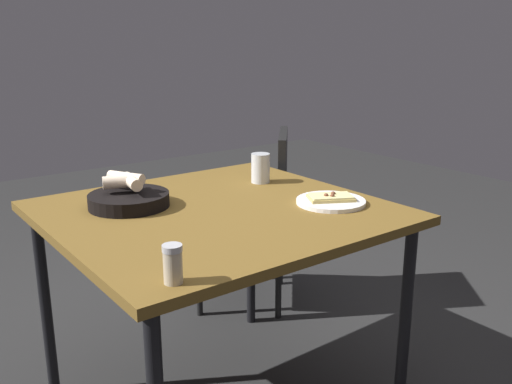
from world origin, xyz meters
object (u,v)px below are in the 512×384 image
at_px(pepper_shaker, 173,266).
at_px(chair_near, 258,206).
at_px(bread_basket, 129,197).
at_px(pizza_plate, 331,201).
at_px(dining_table, 217,227).
at_px(beer_glass, 261,170).

xyz_separation_m(pepper_shaker, chair_near, (-1.03, 1.03, -0.29)).
bearing_deg(chair_near, pepper_shaker, -45.00).
height_order(bread_basket, chair_near, chair_near).
distance_m(pizza_plate, bread_basket, 0.68).
bearing_deg(dining_table, pepper_shaker, -43.01).
bearing_deg(bread_basket, pepper_shaker, -15.75).
relative_size(pizza_plate, chair_near, 0.27).
bearing_deg(dining_table, beer_glass, 119.91).
xyz_separation_m(bread_basket, beer_glass, (0.01, 0.55, 0.02)).
distance_m(beer_glass, chair_near, 0.60).
relative_size(dining_table, pepper_shaker, 11.29).
bearing_deg(beer_glass, pepper_shaker, -49.70).
relative_size(beer_glass, pepper_shaker, 1.23).
distance_m(dining_table, pizza_plate, 0.39).
height_order(pizza_plate, beer_glass, beer_glass).
relative_size(dining_table, beer_glass, 9.17).
height_order(bread_basket, pepper_shaker, bread_basket).
distance_m(bread_basket, beer_glass, 0.55).
height_order(dining_table, beer_glass, beer_glass).
distance_m(pepper_shaker, chair_near, 1.48).
height_order(pizza_plate, pepper_shaker, pepper_shaker).
bearing_deg(chair_near, pizza_plate, -20.29).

